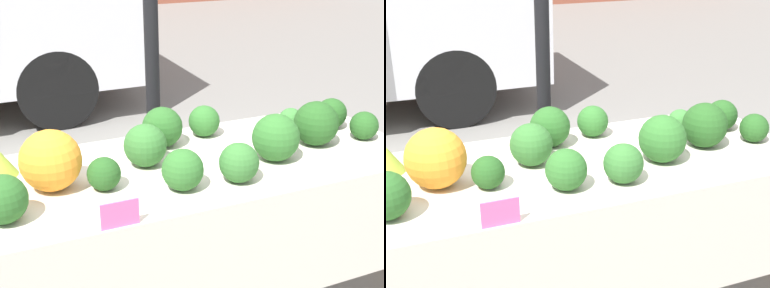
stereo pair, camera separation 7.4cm
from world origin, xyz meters
TOP-DOWN VIEW (x-y plane):
  - tent_pole at (0.06, 0.62)m, footprint 0.07×0.07m
  - market_table at (0.00, -0.06)m, footprint 1.84×0.73m
  - orange_cauliflower at (-0.54, -0.01)m, footprint 0.22×0.22m
  - broccoli_head_0 at (0.32, -0.10)m, footprint 0.19×0.19m
  - broccoli_head_1 at (0.16, 0.25)m, footprint 0.14×0.14m
  - broccoli_head_2 at (0.56, -0.03)m, footprint 0.19×0.19m
  - broccoli_head_3 at (-0.18, 0.05)m, footprint 0.17×0.17m
  - broccoli_head_4 at (0.09, -0.22)m, footprint 0.15×0.15m
  - broccoli_head_5 at (0.54, 0.13)m, footprint 0.11×0.11m
  - broccoli_head_6 at (-0.38, -0.09)m, footprint 0.12×0.12m
  - broccoli_head_8 at (0.74, 0.11)m, footprint 0.14×0.14m
  - broccoli_head_9 at (-0.12, -0.19)m, footprint 0.15×0.15m
  - broccoli_head_10 at (-0.72, -0.18)m, footprint 0.16×0.16m
  - broccoli_head_11 at (-0.05, 0.21)m, footprint 0.17×0.17m
  - broccoli_head_12 at (0.79, -0.07)m, footprint 0.12×0.12m
  - price_sign at (-0.40, -0.35)m, footprint 0.12×0.01m

SIDE VIEW (x-z plane):
  - market_table at x=0.00m, z-range 0.29..1.10m
  - price_sign at x=-0.40m, z-range 0.80..0.89m
  - broccoli_head_5 at x=0.54m, z-range 0.80..0.91m
  - broccoli_head_6 at x=-0.38m, z-range 0.80..0.92m
  - broccoli_head_12 at x=0.79m, z-range 0.80..0.93m
  - broccoli_head_1 at x=0.16m, z-range 0.80..0.94m
  - broccoli_head_8 at x=0.74m, z-range 0.80..0.94m
  - broccoli_head_4 at x=0.09m, z-range 0.80..0.95m
  - broccoli_head_9 at x=-0.12m, z-range 0.80..0.95m
  - broccoli_head_10 at x=-0.72m, z-range 0.80..0.96m
  - broccoli_head_3 at x=-0.18m, z-range 0.80..0.97m
  - broccoli_head_11 at x=-0.05m, z-range 0.80..0.97m
  - broccoli_head_2 at x=0.56m, z-range 0.80..0.99m
  - broccoli_head_0 at x=0.32m, z-range 0.80..0.99m
  - orange_cauliflower at x=-0.54m, z-range 0.80..1.02m
  - tent_pole at x=0.06m, z-range 0.00..2.61m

